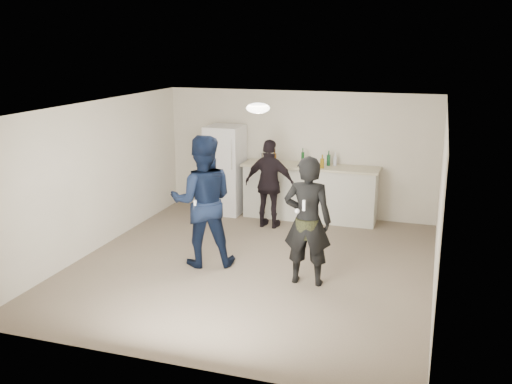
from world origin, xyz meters
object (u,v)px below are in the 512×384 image
(fridge, at_px, (225,170))
(man, at_px, (203,201))
(counter, at_px, (310,193))
(spectator, at_px, (270,184))
(woman, at_px, (307,221))
(shaker, at_px, (262,157))

(fridge, distance_m, man, 2.85)
(counter, relative_size, spectator, 1.55)
(counter, distance_m, woman, 3.16)
(fridge, height_order, woman, woman)
(shaker, xyz_separation_m, woman, (1.67, -3.16, -0.23))
(counter, height_order, fridge, fridge)
(fridge, height_order, spectator, fridge)
(fridge, bearing_deg, shaker, 12.47)
(shaker, height_order, man, man)
(woman, bearing_deg, spectator, -64.35)
(shaker, distance_m, man, 2.93)
(man, relative_size, spectator, 1.23)
(counter, xyz_separation_m, spectator, (-0.61, -0.72, 0.32))
(woman, xyz_separation_m, spectator, (-1.26, 2.35, -0.11))
(counter, xyz_separation_m, shaker, (-1.02, 0.09, 0.65))
(woman, height_order, spectator, woman)
(woman, bearing_deg, shaker, -64.64)
(fridge, relative_size, spectator, 1.07)
(spectator, bearing_deg, fridge, -25.60)
(counter, bearing_deg, woman, -78.07)
(shaker, distance_m, spectator, 0.97)
(man, height_order, woman, man)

